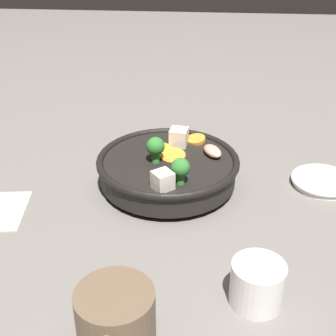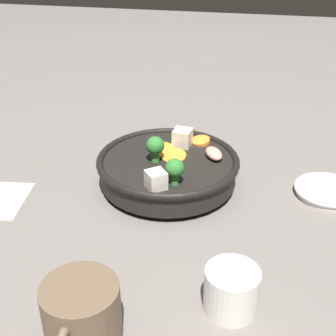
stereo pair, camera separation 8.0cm
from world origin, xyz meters
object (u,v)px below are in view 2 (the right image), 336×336
at_px(side_saucer, 327,191).
at_px(stirfry_bowl, 168,167).
at_px(dark_mug, 81,313).
at_px(tea_cup, 231,290).

bearing_deg(side_saucer, stirfry_bowl, -84.80).
relative_size(stirfry_bowl, side_saucer, 2.21).
bearing_deg(dark_mug, tea_cup, 115.97).
bearing_deg(stirfry_bowl, dark_mug, -4.50).
xyz_separation_m(side_saucer, dark_mug, (0.37, -0.29, 0.03)).
height_order(side_saucer, dark_mug, dark_mug).
distance_m(stirfry_bowl, tea_cup, 0.29).
relative_size(side_saucer, dark_mug, 1.02).
height_order(stirfry_bowl, dark_mug, stirfry_bowl).
relative_size(side_saucer, tea_cup, 1.68).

